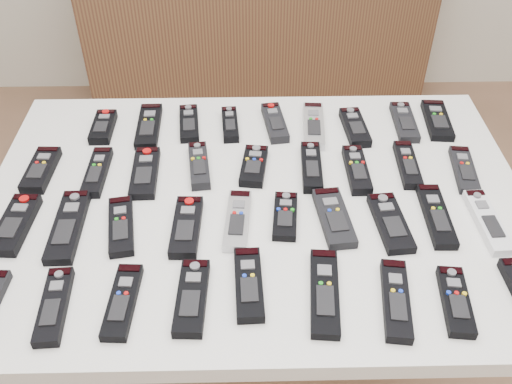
{
  "coord_description": "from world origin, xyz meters",
  "views": [
    {
      "loc": [
        0.03,
        -0.83,
        1.65
      ],
      "look_at": [
        0.05,
        0.15,
        0.8
      ],
      "focal_mm": 40.0,
      "sensor_mm": 36.0,
      "label": 1
    }
  ],
  "objects_px": {
    "remote_32": "(249,284)",
    "remote_1": "(149,126)",
    "remote_16": "(407,165)",
    "remote_2": "(189,123)",
    "remote_12": "(199,165)",
    "remote_23": "(285,216)",
    "remote_27": "(487,222)",
    "remote_29": "(54,306)",
    "remote_19": "(68,226)",
    "remote_30": "(123,301)",
    "remote_4": "(275,123)",
    "sideboard": "(260,33)",
    "remote_24": "(334,218)",
    "remote_22": "(238,220)",
    "remote_5": "(314,126)",
    "remote_33": "(325,292)",
    "remote_0": "(103,127)",
    "remote_26": "(436,216)",
    "remote_34": "(396,300)",
    "remote_7": "(404,122)",
    "remote_14": "(312,167)",
    "remote_20": "(121,226)",
    "remote_21": "(186,227)",
    "remote_15": "(357,170)",
    "remote_31": "(192,297)",
    "remote_35": "(456,301)",
    "remote_13": "(254,166)",
    "remote_8": "(437,120)",
    "remote_9": "(41,170)",
    "remote_17": "(464,170)",
    "remote_18": "(15,224)",
    "remote_25": "(391,223)",
    "remote_10": "(97,172)",
    "remote_3": "(230,124)",
    "remote_11": "(145,173)",
    "table": "(256,217)"
  },
  "relations": [
    {
      "from": "remote_32",
      "to": "remote_1",
      "type": "bearing_deg",
      "value": 113.24
    },
    {
      "from": "remote_16",
      "to": "remote_2",
      "type": "bearing_deg",
      "value": 163.02
    },
    {
      "from": "remote_12",
      "to": "remote_23",
      "type": "height_order",
      "value": "remote_12"
    },
    {
      "from": "remote_2",
      "to": "remote_27",
      "type": "bearing_deg",
      "value": -35.5
    },
    {
      "from": "remote_29",
      "to": "remote_23",
      "type": "bearing_deg",
      "value": 24.45
    },
    {
      "from": "remote_19",
      "to": "remote_30",
      "type": "distance_m",
      "value": 0.25
    },
    {
      "from": "remote_4",
      "to": "sideboard",
      "type": "bearing_deg",
      "value": 82.65
    },
    {
      "from": "remote_24",
      "to": "remote_1",
      "type": "bearing_deg",
      "value": 134.54
    },
    {
      "from": "remote_22",
      "to": "remote_24",
      "type": "xyz_separation_m",
      "value": [
        0.21,
        0.0,
        0.0
      ]
    },
    {
      "from": "remote_5",
      "to": "remote_33",
      "type": "xyz_separation_m",
      "value": [
        -0.03,
        -0.56,
        -0.0
      ]
    },
    {
      "from": "remote_0",
      "to": "remote_26",
      "type": "xyz_separation_m",
      "value": [
        0.79,
        -0.36,
        -0.0
      ]
    },
    {
      "from": "remote_23",
      "to": "remote_32",
      "type": "relative_size",
      "value": 0.81
    },
    {
      "from": "remote_1",
      "to": "remote_34",
      "type": "height_order",
      "value": "remote_34"
    },
    {
      "from": "remote_7",
      "to": "remote_14",
      "type": "bearing_deg",
      "value": -142.54
    },
    {
      "from": "remote_12",
      "to": "remote_16",
      "type": "xyz_separation_m",
      "value": [
        0.51,
        -0.01,
        -0.0
      ]
    },
    {
      "from": "remote_20",
      "to": "remote_21",
      "type": "distance_m",
      "value": 0.14
    },
    {
      "from": "remote_27",
      "to": "remote_19",
      "type": "bearing_deg",
      "value": 177.72
    },
    {
      "from": "sideboard",
      "to": "remote_29",
      "type": "xyz_separation_m",
      "value": [
        -0.44,
        -1.94,
        0.38
      ]
    },
    {
      "from": "remote_27",
      "to": "remote_20",
      "type": "bearing_deg",
      "value": 177.77
    },
    {
      "from": "remote_16",
      "to": "remote_30",
      "type": "xyz_separation_m",
      "value": [
        -0.63,
        -0.4,
        -0.0
      ]
    },
    {
      "from": "remote_1",
      "to": "remote_2",
      "type": "relative_size",
      "value": 1.2
    },
    {
      "from": "remote_23",
      "to": "remote_5",
      "type": "bearing_deg",
      "value": 79.88
    },
    {
      "from": "remote_21",
      "to": "remote_29",
      "type": "xyz_separation_m",
      "value": [
        -0.23,
        -0.2,
        -0.0
      ]
    },
    {
      "from": "remote_15",
      "to": "remote_31",
      "type": "xyz_separation_m",
      "value": [
        -0.37,
        -0.38,
        0.0
      ]
    },
    {
      "from": "remote_35",
      "to": "remote_26",
      "type": "bearing_deg",
      "value": 90.09
    },
    {
      "from": "remote_13",
      "to": "remote_35",
      "type": "bearing_deg",
      "value": -40.78
    },
    {
      "from": "remote_8",
      "to": "remote_9",
      "type": "relative_size",
      "value": 1.1
    },
    {
      "from": "remote_19",
      "to": "remote_32",
      "type": "bearing_deg",
      "value": -24.33
    },
    {
      "from": "remote_4",
      "to": "remote_27",
      "type": "relative_size",
      "value": 0.86
    },
    {
      "from": "remote_16",
      "to": "remote_1",
      "type": "bearing_deg",
      "value": 166.97
    },
    {
      "from": "remote_0",
      "to": "remote_17",
      "type": "height_order",
      "value": "remote_0"
    },
    {
      "from": "remote_19",
      "to": "remote_32",
      "type": "relative_size",
      "value": 1.22
    },
    {
      "from": "remote_0",
      "to": "remote_7",
      "type": "xyz_separation_m",
      "value": [
        0.8,
        0.01,
        -0.0
      ]
    },
    {
      "from": "remote_18",
      "to": "remote_30",
      "type": "height_order",
      "value": "remote_18"
    },
    {
      "from": "remote_25",
      "to": "remote_8",
      "type": "bearing_deg",
      "value": 57.27
    },
    {
      "from": "remote_29",
      "to": "remote_34",
      "type": "relative_size",
      "value": 0.94
    },
    {
      "from": "remote_33",
      "to": "remote_2",
      "type": "bearing_deg",
      "value": 122.29
    },
    {
      "from": "remote_12",
      "to": "remote_15",
      "type": "height_order",
      "value": "same"
    },
    {
      "from": "remote_10",
      "to": "remote_26",
      "type": "height_order",
      "value": "remote_10"
    },
    {
      "from": "remote_26",
      "to": "remote_9",
      "type": "bearing_deg",
      "value": 170.27
    },
    {
      "from": "remote_5",
      "to": "remote_9",
      "type": "distance_m",
      "value": 0.7
    },
    {
      "from": "remote_5",
      "to": "remote_19",
      "type": "distance_m",
      "value": 0.67
    },
    {
      "from": "remote_3",
      "to": "remote_19",
      "type": "xyz_separation_m",
      "value": [
        -0.34,
        -0.38,
        0.0
      ]
    },
    {
      "from": "remote_26",
      "to": "remote_3",
      "type": "bearing_deg",
      "value": 142.95
    },
    {
      "from": "remote_14",
      "to": "remote_29",
      "type": "distance_m",
      "value": 0.66
    },
    {
      "from": "remote_0",
      "to": "remote_11",
      "type": "height_order",
      "value": "remote_0"
    },
    {
      "from": "remote_12",
      "to": "remote_4",
      "type": "bearing_deg",
      "value": 36.69
    },
    {
      "from": "sideboard",
      "to": "remote_27",
      "type": "relative_size",
      "value": 8.73
    },
    {
      "from": "sideboard",
      "to": "remote_24",
      "type": "relative_size",
      "value": 9.39
    },
    {
      "from": "table",
      "to": "remote_33",
      "type": "height_order",
      "value": "remote_33"
    }
  ]
}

